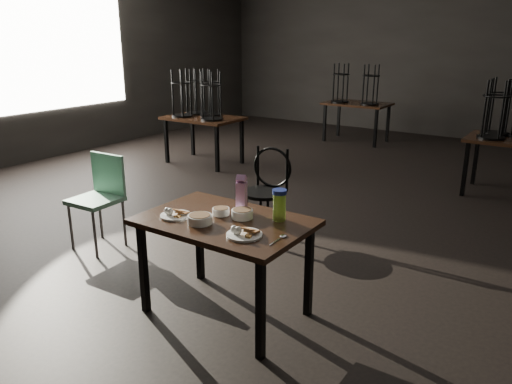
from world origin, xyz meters
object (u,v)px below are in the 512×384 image
Objects in this scene: main_table at (225,230)px; school_chair at (100,192)px; juice_carton at (242,194)px; bentwood_chair at (267,186)px; water_bottle at (279,205)px.

main_table is 1.32× the size of school_chair.
bentwood_chair is (-0.55, 1.21, -0.33)m from juice_carton.
main_table is 4.28× the size of juice_carton.
main_table is at bearing -147.73° from water_bottle.
bentwood_chair is 1.02× the size of school_chair.
juice_carton reaches higher than main_table.
water_bottle is 0.25× the size of school_chair.
water_bottle reaches higher than main_table.
school_chair is (-1.22, -1.09, -0.00)m from bentwood_chair.
juice_carton is at bearing 178.94° from water_bottle.
bentwood_chair is at bearing 125.92° from water_bottle.
juice_carton is 1.37m from bentwood_chair.
water_bottle is at bearing -61.15° from bentwood_chair.
water_bottle reaches higher than bentwood_chair.
main_table is 5.31× the size of water_bottle.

